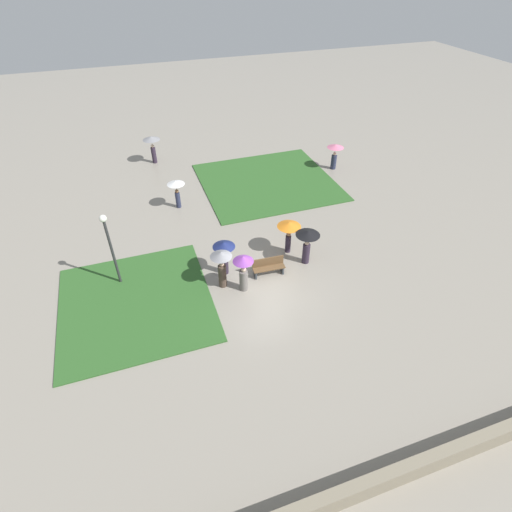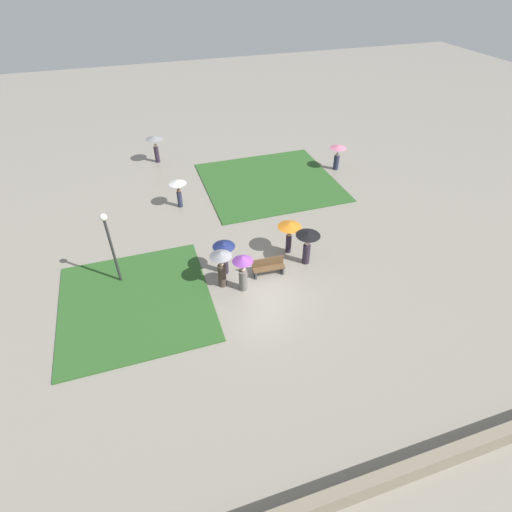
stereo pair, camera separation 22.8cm
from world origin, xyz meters
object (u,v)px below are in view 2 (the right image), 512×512
at_px(park_bench, 268,267).
at_px(lone_walker_far_path, 338,152).
at_px(crowd_person_purple, 243,268).
at_px(crowd_person_black, 308,240).
at_px(lone_walker_mid_plaza, 155,142).
at_px(crowd_person_grey, 221,263).
at_px(lone_walker_near_lawn, 178,187).
at_px(crowd_person_navy, 224,250).
at_px(lamp_post, 109,239).
at_px(crowd_person_orange, 289,229).

bearing_deg(park_bench, lone_walker_far_path, 51.26).
distance_m(crowd_person_purple, crowd_person_black, 3.61).
distance_m(crowd_person_black, lone_walker_mid_plaza, 14.98).
relative_size(crowd_person_grey, lone_walker_near_lawn, 1.13).
distance_m(crowd_person_black, lone_walker_near_lawn, 8.83).
distance_m(crowd_person_purple, lone_walker_near_lawn, 8.28).
bearing_deg(lone_walker_near_lawn, crowd_person_navy, -120.46).
height_order(crowd_person_navy, lone_walker_far_path, crowd_person_navy).
bearing_deg(lone_walker_far_path, lamp_post, 73.39).
bearing_deg(crowd_person_grey, lone_walker_near_lawn, -38.77).
distance_m(park_bench, lone_walker_near_lawn, 8.12).
distance_m(crowd_person_purple, crowd_person_navy, 1.48).
bearing_deg(lone_walker_far_path, crowd_person_navy, 86.49).
height_order(crowd_person_purple, crowd_person_orange, crowd_person_purple).
xyz_separation_m(lone_walker_far_path, lone_walker_near_lawn, (-11.20, -1.62, 0.05)).
relative_size(lone_walker_far_path, lone_walker_near_lawn, 1.01).
xyz_separation_m(crowd_person_orange, lone_walker_near_lawn, (-4.53, 6.17, -0.13)).
height_order(crowd_person_black, crowd_person_grey, crowd_person_grey).
xyz_separation_m(crowd_person_black, crowd_person_navy, (-4.00, 0.51, 0.01)).
height_order(crowd_person_navy, lone_walker_near_lawn, crowd_person_navy).
height_order(crowd_person_purple, lone_walker_mid_plaza, lone_walker_mid_plaza).
distance_m(park_bench, crowd_person_orange, 2.27).
bearing_deg(crowd_person_navy, crowd_person_orange, 28.07).
bearing_deg(lamp_post, crowd_person_orange, -2.42).
distance_m(park_bench, crowd_person_navy, 2.27).
relative_size(park_bench, lamp_post, 0.42).
bearing_deg(lone_walker_far_path, park_bench, 94.99).
bearing_deg(crowd_person_orange, lone_walker_far_path, -93.16).
xyz_separation_m(park_bench, crowd_person_purple, (-1.44, -0.63, 0.78)).
distance_m(crowd_person_black, lone_walker_far_path, 10.80).
height_order(park_bench, lone_walker_mid_plaza, lone_walker_mid_plaza).
height_order(lone_walker_mid_plaza, lone_walker_near_lawn, lone_walker_mid_plaza).
xyz_separation_m(lamp_post, crowd_person_black, (8.86, -1.44, -1.09)).
bearing_deg(lone_walker_far_path, crowd_person_purple, 92.29).
bearing_deg(lone_walker_near_lawn, crowd_person_grey, -124.05).
distance_m(park_bench, lone_walker_far_path, 12.31).
distance_m(crowd_person_orange, lone_walker_near_lawn, 7.66).
height_order(crowd_person_orange, crowd_person_navy, crowd_person_navy).
bearing_deg(crowd_person_orange, park_bench, 78.03).
bearing_deg(crowd_person_purple, crowd_person_grey, -139.88).
bearing_deg(lone_walker_mid_plaza, crowd_person_grey, -173.30).
distance_m(crowd_person_purple, crowd_person_orange, 3.59).
bearing_deg(park_bench, crowd_person_navy, 161.87).
distance_m(lone_walker_far_path, lone_walker_near_lawn, 11.32).
bearing_deg(lone_walker_near_lawn, crowd_person_black, -94.42).
distance_m(crowd_person_navy, lone_walker_far_path, 13.16).
bearing_deg(crowd_person_black, lone_walker_mid_plaza, -95.78).
height_order(park_bench, crowd_person_grey, crowd_person_grey).
xyz_separation_m(crowd_person_navy, lone_walker_mid_plaza, (-1.56, 13.40, 0.13)).
bearing_deg(lone_walker_near_lawn, crowd_person_orange, -92.91).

